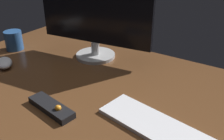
{
  "coord_description": "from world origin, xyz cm",
  "views": [
    {
      "loc": [
        54.34,
        -66.47,
        51.96
      ],
      "look_at": [
        7.16,
        4.51,
        8.0
      ],
      "focal_mm": 40.34,
      "sensor_mm": 36.0,
      "label": 1
    }
  ],
  "objects": [
    {
      "name": "keyboard",
      "position": [
        37.12,
        -10.91,
        2.65
      ],
      "size": [
        46.6,
        19.47,
        1.3
      ],
      "primitive_type": "cube",
      "rotation": [
        0.0,
        0.0,
        -0.16
      ],
      "color": "white",
      "rests_on": "desk"
    },
    {
      "name": "coffee_mug",
      "position": [
        -54.02,
        6.21,
        6.81
      ],
      "size": [
        8.62,
        8.62,
        9.62
      ],
      "primitive_type": "cylinder",
      "color": "#28518C",
      "rests_on": "desk"
    },
    {
      "name": "computer_mouse",
      "position": [
        -40.67,
        -9.5,
        3.91
      ],
      "size": [
        12.7,
        11.28,
        3.82
      ],
      "primitive_type": "ellipsoid",
      "rotation": [
        0.0,
        0.0,
        -0.55
      ],
      "color": "silver",
      "rests_on": "desk"
    },
    {
      "name": "media_remote",
      "position": [
        0.61,
        -20.97,
        3.15
      ],
      "size": [
        19.35,
        8.27,
        3.61
      ],
      "rotation": [
        0.0,
        0.0,
        -0.15
      ],
      "color": "black",
      "rests_on": "desk"
    },
    {
      "name": "monitor",
      "position": [
        -13.63,
        21.46,
        21.15
      ],
      "size": [
        54.39,
        18.64,
        36.63
      ],
      "rotation": [
        0.0,
        0.0,
        0.14
      ],
      "color": "#B7B7B7",
      "rests_on": "desk"
    },
    {
      "name": "desk",
      "position": [
        0.0,
        0.0,
        1.0
      ],
      "size": [
        140.0,
        84.0,
        2.0
      ],
      "primitive_type": "cube",
      "color": "brown",
      "rests_on": "ground"
    }
  ]
}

